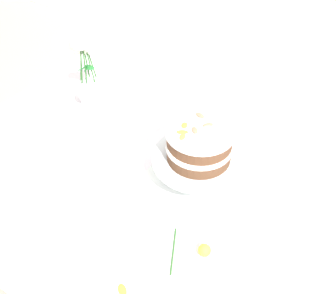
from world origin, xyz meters
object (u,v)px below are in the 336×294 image
Objects in this scene: dining_table at (147,192)px; cake_stand at (198,161)px; fallen_rose at (202,250)px; layer_cake at (199,143)px; flower_vase at (87,75)px.

dining_table is 0.24m from cake_stand.
fallen_rose reaches higher than dining_table.
dining_table is 6.77× the size of layer_cake.
layer_cake reaches higher than fallen_rose.
fallen_rose is at bearing -28.13° from dining_table.
dining_table is 0.37m from fallen_rose.
dining_table is at bearing -155.42° from layer_cake.
fallen_rose is at bearing -56.54° from cake_stand.
layer_cake is 0.56m from flower_vase.
fallen_rose is (0.71, -0.35, -0.13)m from flower_vase.
flower_vase is at bearing 155.08° from dining_table.
cake_stand is at bearing 24.57° from dining_table.
cake_stand is at bearing 16.59° from layer_cake.
cake_stand is 2.13× the size of fallen_rose.
flower_vase reaches higher than fallen_rose.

